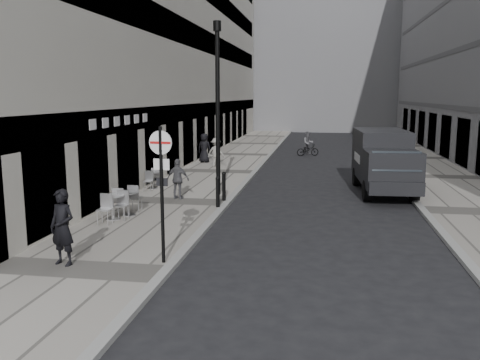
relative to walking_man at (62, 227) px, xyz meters
The scene contains 18 objects.
ground 3.97m from the walking_man, 50.08° to the right, with size 120.00×120.00×0.00m, color black.
sidewalk 15.10m from the walking_man, 88.25° to the left, with size 4.00×60.00×0.12m, color #9D978E.
far_sidewalk 18.95m from the walking_man, 52.73° to the left, with size 4.00×60.00×0.12m, color #9D978E.
building_left 23.26m from the walking_man, 99.32° to the left, with size 4.00×45.00×18.00m, color beige.
building_far 54.14m from the walking_man, 85.73° to the left, with size 24.00×16.00×22.00m, color slate.
walking_man is the anchor object (origin of this frame).
sign_post 2.60m from the walking_man, 13.05° to the left, with size 0.55×0.12×3.23m.
lamppost 9.53m from the walking_man, 78.20° to the left, with size 0.30×0.30×6.71m.
bollard_near 7.04m from the walking_man, 70.81° to the left, with size 0.14×0.14×1.02m, color black.
bollard_far 8.11m from the walking_man, 73.44° to the left, with size 0.14×0.14×1.03m, color black.
panel_van 13.90m from the walking_man, 52.54° to the left, with size 2.31×5.57×2.57m.
cyclist 24.00m from the walking_man, 78.06° to the left, with size 1.60×1.06×1.63m.
pedestrian_a 7.81m from the walking_man, 86.15° to the left, with size 0.90×0.38×1.54m, color #4F4E53.
pedestrian_b 16.59m from the walking_man, 89.49° to the left, with size 1.03×0.59×1.60m, color gray.
pedestrian_c 18.29m from the walking_man, 92.84° to the left, with size 0.83×0.54×1.71m, color black.
cafe_table_near 4.37m from the walking_man, 98.28° to the left, with size 0.72×1.63×0.93m.
cafe_table_mid 4.95m from the walking_man, 93.95° to the left, with size 0.72×1.63×0.93m.
cafe_table_far 9.74m from the walking_man, 96.73° to the left, with size 0.64×1.46×0.83m.
Camera 1 is at (3.47, -7.70, 4.07)m, focal length 38.00 mm.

